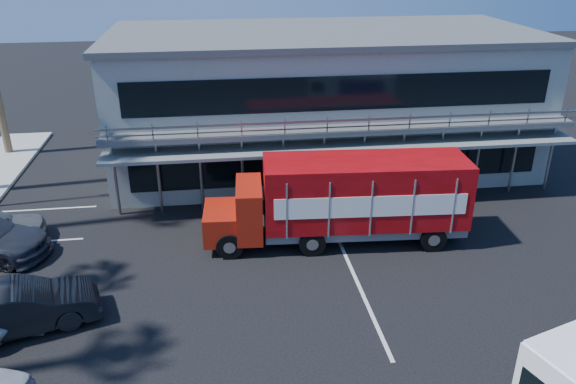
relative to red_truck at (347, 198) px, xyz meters
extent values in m
plane|color=black|center=(-2.26, -5.60, -1.98)|extent=(120.00, 120.00, 0.00)
cube|color=gray|center=(0.74, 9.40, 1.52)|extent=(22.00, 10.00, 7.00)
cube|color=#515454|center=(0.74, 9.40, 5.17)|extent=(22.40, 10.40, 0.30)
cube|color=#515454|center=(0.74, 3.80, 1.62)|extent=(22.00, 1.20, 0.25)
cube|color=gray|center=(0.74, 3.25, 2.12)|extent=(22.00, 0.08, 0.90)
cube|color=slate|center=(0.74, 3.50, 0.92)|extent=(22.00, 1.80, 0.15)
cube|color=black|center=(0.74, 4.38, -0.38)|extent=(20.00, 0.06, 1.60)
cube|color=black|center=(0.74, 4.38, 3.22)|extent=(20.00, 0.06, 1.60)
cube|color=#A01A0C|center=(-5.12, 0.32, -0.95)|extent=(1.58, 2.40, 1.23)
cube|color=#A01A0C|center=(-3.99, 0.25, -0.38)|extent=(1.19, 2.63, 2.16)
cube|color=black|center=(-3.99, 0.25, 0.23)|extent=(0.19, 2.18, 0.72)
cube|color=#AB0A12|center=(0.74, -0.05, 0.28)|extent=(8.37, 3.08, 2.67)
cube|color=slate|center=(0.74, -0.05, -1.31)|extent=(8.35, 2.70, 0.31)
cube|color=white|center=(0.65, -1.34, 0.18)|extent=(7.56, 0.50, 0.87)
cube|color=white|center=(0.82, 1.25, 0.18)|extent=(7.56, 0.50, 0.87)
cylinder|color=black|center=(-4.88, -0.83, -1.44)|extent=(1.09, 0.35, 1.07)
cylinder|color=black|center=(-4.74, 1.43, -1.44)|extent=(1.09, 0.35, 1.07)
cylinder|color=black|center=(-1.59, -1.03, -1.44)|extent=(1.09, 0.35, 1.07)
cylinder|color=black|center=(-1.45, 1.22, -1.44)|extent=(1.09, 0.35, 1.07)
cylinder|color=black|center=(3.33, -1.34, -1.44)|extent=(1.09, 0.35, 1.07)
cylinder|color=black|center=(3.48, 0.92, -1.44)|extent=(1.09, 0.35, 1.07)
imported|color=black|center=(-11.76, -4.40, -1.16)|extent=(5.25, 3.09, 1.64)
camera|label=1|loc=(-5.19, -20.31, 9.62)|focal=35.00mm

